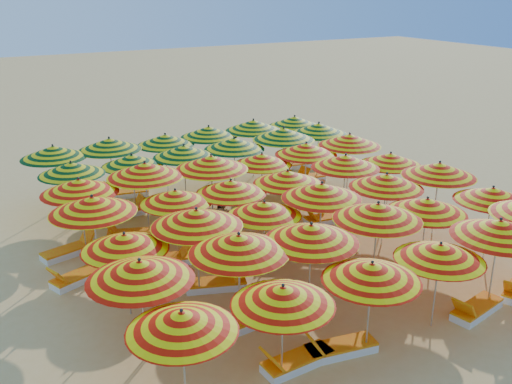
{
  "coord_description": "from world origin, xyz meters",
  "views": [
    {
      "loc": [
        -8.67,
        -15.27,
        8.16
      ],
      "look_at": [
        0.0,
        0.5,
        1.6
      ],
      "focal_mm": 40.0,
      "sensor_mm": 36.0,
      "label": 1
    }
  ],
  "objects_px": {
    "umbrella_14": "(264,209)",
    "umbrella_18": "(93,205)",
    "umbrella_34": "(284,134)",
    "umbrella_13": "(197,218)",
    "umbrella_40": "(253,125)",
    "lounger_0": "(296,361)",
    "umbrella_15": "(322,191)",
    "umbrella_41": "(295,121)",
    "lounger_12": "(292,182)",
    "lounger_13": "(305,178)",
    "lounger_10": "(131,234)",
    "umbrella_23": "(390,159)",
    "umbrella_12": "(125,242)",
    "umbrella_24": "(79,186)",
    "umbrella_31": "(132,160)",
    "lounger_6": "(79,277)",
    "umbrella_30": "(71,169)",
    "umbrella_6": "(140,270)",
    "umbrella_28": "(306,149)",
    "lounger_2": "(476,309)",
    "umbrella_7": "(239,244)",
    "umbrella_32": "(184,151)",
    "umbrella_39": "(209,132)",
    "umbrella_1": "(283,296)",
    "lounger_15": "(306,164)",
    "umbrella_2": "(372,272)",
    "umbrella_27": "(262,159)",
    "lounger_4": "(261,316)",
    "umbrella_17": "(439,170)",
    "lounger_14": "(126,193)",
    "umbrella_29": "(350,140)",
    "lounger_11": "(123,212)",
    "lounger_8": "(326,218)",
    "umbrella_3": "(440,252)",
    "umbrella_33": "(234,144)",
    "lounger_9": "(70,250)",
    "umbrella_35": "(319,129)",
    "umbrella_10": "(427,206)",
    "umbrella_19": "(176,197)",
    "umbrella_38": "(165,140)",
    "umbrella_4": "(500,229)",
    "umbrella_9": "(378,212)",
    "umbrella_8": "(311,233)",
    "umbrella_20": "(231,187)",
    "umbrella_22": "(345,161)",
    "umbrella_36": "(53,152)",
    "lounger_1": "(339,348)",
    "umbrella_0": "(182,321)"
  },
  "relations": [
    {
      "from": "umbrella_38",
      "to": "umbrella_39",
      "type": "xyz_separation_m",
      "value": [
        2.01,
        0.16,
        0.06
      ]
    },
    {
      "from": "umbrella_4",
      "to": "umbrella_27",
      "type": "relative_size",
      "value": 0.93
    },
    {
      "from": "umbrella_3",
      "to": "umbrella_19",
      "type": "relative_size",
      "value": 1.06
    },
    {
      "from": "umbrella_10",
      "to": "lounger_1",
      "type": "bearing_deg",
      "value": -155.59
    },
    {
      "from": "umbrella_3",
      "to": "lounger_8",
      "type": "bearing_deg",
      "value": 76.94
    },
    {
      "from": "umbrella_28",
      "to": "lounger_2",
      "type": "distance_m",
      "value": 9.19
    },
    {
      "from": "umbrella_30",
      "to": "umbrella_6",
      "type": "bearing_deg",
      "value": -92.13
    },
    {
      "from": "lounger_12",
      "to": "lounger_13",
      "type": "bearing_deg",
      "value": 2.67
    },
    {
      "from": "lounger_9",
      "to": "lounger_13",
      "type": "height_order",
      "value": "same"
    },
    {
      "from": "umbrella_10",
      "to": "umbrella_40",
      "type": "relative_size",
      "value": 0.97
    },
    {
      "from": "lounger_6",
      "to": "umbrella_39",
      "type": "bearing_deg",
      "value": -159.85
    },
    {
      "from": "umbrella_17",
      "to": "lounger_14",
      "type": "relative_size",
      "value": 1.62
    },
    {
      "from": "umbrella_13",
      "to": "umbrella_19",
      "type": "distance_m",
      "value": 2.44
    },
    {
      "from": "umbrella_40",
      "to": "lounger_0",
      "type": "distance_m",
      "value": 13.9
    },
    {
      "from": "umbrella_10",
      "to": "umbrella_33",
      "type": "xyz_separation_m",
      "value": [
        -1.94,
        8.5,
        0.09
      ]
    },
    {
      "from": "umbrella_1",
      "to": "lounger_11",
      "type": "height_order",
      "value": "umbrella_1"
    },
    {
      "from": "umbrella_8",
      "to": "umbrella_29",
      "type": "height_order",
      "value": "umbrella_29"
    },
    {
      "from": "umbrella_34",
      "to": "umbrella_13",
      "type": "bearing_deg",
      "value": -136.01
    },
    {
      "from": "lounger_10",
      "to": "umbrella_23",
      "type": "bearing_deg",
      "value": -174.93
    },
    {
      "from": "umbrella_12",
      "to": "umbrella_24",
      "type": "height_order",
      "value": "umbrella_24"
    },
    {
      "from": "umbrella_19",
      "to": "umbrella_27",
      "type": "distance_m",
      "value": 4.77
    },
    {
      "from": "umbrella_30",
      "to": "umbrella_35",
      "type": "height_order",
      "value": "umbrella_35"
    },
    {
      "from": "umbrella_4",
      "to": "umbrella_39",
      "type": "relative_size",
      "value": 1.06
    },
    {
      "from": "umbrella_31",
      "to": "lounger_6",
      "type": "relative_size",
      "value": 1.58
    },
    {
      "from": "umbrella_1",
      "to": "umbrella_41",
      "type": "relative_size",
      "value": 0.88
    },
    {
      "from": "umbrella_14",
      "to": "umbrella_38",
      "type": "bearing_deg",
      "value": 89.89
    },
    {
      "from": "umbrella_29",
      "to": "umbrella_31",
      "type": "distance_m",
      "value": 8.51
    },
    {
      "from": "umbrella_1",
      "to": "lounger_15",
      "type": "height_order",
      "value": "umbrella_1"
    },
    {
      "from": "umbrella_17",
      "to": "lounger_14",
      "type": "height_order",
      "value": "umbrella_17"
    },
    {
      "from": "umbrella_3",
      "to": "umbrella_30",
      "type": "distance_m",
      "value": 12.64
    },
    {
      "from": "umbrella_15",
      "to": "umbrella_41",
      "type": "height_order",
      "value": "umbrella_15"
    },
    {
      "from": "umbrella_27",
      "to": "lounger_4",
      "type": "height_order",
      "value": "umbrella_27"
    },
    {
      "from": "umbrella_32",
      "to": "lounger_13",
      "type": "height_order",
      "value": "umbrella_32"
    },
    {
      "from": "umbrella_14",
      "to": "umbrella_18",
      "type": "relative_size",
      "value": 0.83
    },
    {
      "from": "umbrella_33",
      "to": "lounger_6",
      "type": "bearing_deg",
      "value": -150.31
    },
    {
      "from": "umbrella_4",
      "to": "umbrella_9",
      "type": "xyz_separation_m",
      "value": [
        -2.02,
        2.35,
        0.03
      ]
    },
    {
      "from": "umbrella_7",
      "to": "umbrella_28",
      "type": "height_order",
      "value": "umbrella_7"
    },
    {
      "from": "umbrella_1",
      "to": "lounger_12",
      "type": "xyz_separation_m",
      "value": [
        7.08,
        10.8,
        -1.93
      ]
    },
    {
      "from": "umbrella_28",
      "to": "lounger_6",
      "type": "xyz_separation_m",
      "value": [
        -9.26,
        -2.11,
        -2.09
      ]
    },
    {
      "from": "umbrella_19",
      "to": "umbrella_38",
      "type": "xyz_separation_m",
      "value": [
        1.95,
        6.12,
        0.13
      ]
    },
    {
      "from": "lounger_9",
      "to": "umbrella_34",
      "type": "bearing_deg",
      "value": -2.75
    },
    {
      "from": "umbrella_2",
      "to": "lounger_12",
      "type": "distance_m",
      "value": 12.1
    },
    {
      "from": "umbrella_7",
      "to": "umbrella_10",
      "type": "distance_m",
      "value": 6.07
    },
    {
      "from": "lounger_11",
      "to": "lounger_8",
      "type": "bearing_deg",
      "value": -34.24
    },
    {
      "from": "lounger_9",
      "to": "lounger_14",
      "type": "distance_m",
      "value": 5.37
    },
    {
      "from": "umbrella_36",
      "to": "lounger_2",
      "type": "bearing_deg",
      "value": -58.17
    },
    {
      "from": "umbrella_7",
      "to": "umbrella_32",
      "type": "bearing_deg",
      "value": 76.61
    },
    {
      "from": "umbrella_1",
      "to": "umbrella_2",
      "type": "distance_m",
      "value": 2.25
    },
    {
      "from": "umbrella_0",
      "to": "umbrella_12",
      "type": "distance_m",
      "value": 4.04
    },
    {
      "from": "umbrella_20",
      "to": "umbrella_22",
      "type": "height_order",
      "value": "umbrella_22"
    }
  ]
}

